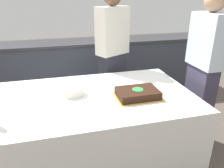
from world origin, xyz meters
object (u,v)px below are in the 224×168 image
at_px(person_cutting_cake, 112,56).
at_px(person_seated_right, 203,73).
at_px(cake, 138,93).
at_px(plate_stack, 73,91).

relative_size(person_cutting_cake, person_seated_right, 1.02).
relative_size(cake, person_cutting_cake, 0.25).
distance_m(cake, person_cutting_cake, 0.93).
height_order(plate_stack, person_cutting_cake, person_cutting_cake).
relative_size(plate_stack, person_seated_right, 0.13).
height_order(plate_stack, person_seated_right, person_seated_right).
distance_m(plate_stack, person_cutting_cake, 0.93).
bearing_deg(person_seated_right, cake, -80.49).
xyz_separation_m(plate_stack, person_seated_right, (1.36, -0.08, 0.08)).
bearing_deg(plate_stack, person_seated_right, -3.17).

